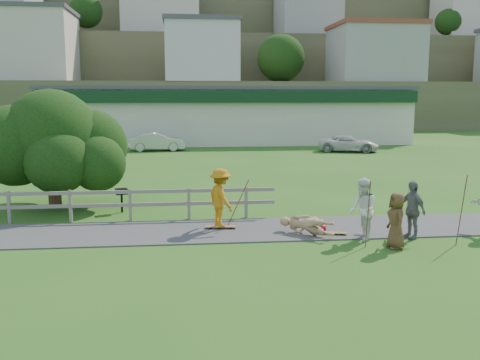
{
  "coord_description": "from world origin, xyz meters",
  "views": [
    {
      "loc": [
        -0.2,
        -14.95,
        4.23
      ],
      "look_at": [
        1.64,
        2.0,
        1.55
      ],
      "focal_mm": 40.0,
      "sensor_mm": 36.0,
      "label": 1
    }
  ],
  "objects": [
    {
      "name": "bbq",
      "position": [
        -2.44,
        4.66,
        0.44
      ],
      "size": [
        0.49,
        0.42,
        0.89
      ],
      "primitive_type": null,
      "rotation": [
        0.0,
        0.0,
        0.31
      ],
      "color": "black",
      "rests_on": "ground"
    },
    {
      "name": "spectator_a",
      "position": [
        5.06,
        -0.03,
        0.93
      ],
      "size": [
        0.7,
        0.9,
        1.85
      ],
      "primitive_type": "imported",
      "rotation": [
        0.0,
        0.0,
        4.71
      ],
      "color": "white",
      "rests_on": "ground"
    },
    {
      "name": "skater_fallen",
      "position": [
        3.55,
        0.68,
        0.33
      ],
      "size": [
        1.56,
        1.6,
        0.66
      ],
      "primitive_type": "imported",
      "rotation": [
        0.0,
        0.0,
        0.81
      ],
      "color": "tan",
      "rests_on": "ground"
    },
    {
      "name": "skater_rider",
      "position": [
        0.99,
        1.69,
        0.94
      ],
      "size": [
        1.12,
        1.39,
        1.88
      ],
      "primitive_type": "imported",
      "rotation": [
        0.0,
        0.0,
        1.98
      ],
      "color": "#C17412",
      "rests_on": "ground"
    },
    {
      "name": "car_silver",
      "position": [
        -2.16,
        27.2,
        0.71
      ],
      "size": [
        4.43,
        1.79,
        1.43
      ],
      "primitive_type": "imported",
      "rotation": [
        0.0,
        0.0,
        1.64
      ],
      "color": "silver",
      "rests_on": "ground"
    },
    {
      "name": "fence",
      "position": [
        -4.62,
        3.3,
        0.72
      ],
      "size": [
        15.05,
        0.1,
        1.1
      ],
      "color": "slate",
      "rests_on": "ground"
    },
    {
      "name": "spectator_c",
      "position": [
        5.71,
        -0.96,
        0.79
      ],
      "size": [
        0.53,
        0.79,
        1.59
      ],
      "primitive_type": "imported",
      "rotation": [
        0.0,
        0.0,
        4.68
      ],
      "color": "brown",
      "rests_on": "ground"
    },
    {
      "name": "pole_spec_left",
      "position": [
        4.95,
        -0.78,
        0.95
      ],
      "size": [
        0.03,
        0.03,
        1.9
      ],
      "primitive_type": "cylinder",
      "color": "brown",
      "rests_on": "ground"
    },
    {
      "name": "hillside",
      "position": [
        0.0,
        91.31,
        14.41
      ],
      "size": [
        220.0,
        67.0,
        47.5
      ],
      "color": "#464E2E",
      "rests_on": "ground"
    },
    {
      "name": "longboard_rider",
      "position": [
        0.99,
        1.69,
        0.05
      ],
      "size": [
        1.0,
        0.34,
        0.11
      ],
      "primitive_type": null,
      "rotation": [
        0.0,
        0.0,
        -0.1
      ],
      "color": "olive",
      "rests_on": "ground"
    },
    {
      "name": "longboard_fallen",
      "position": [
        4.35,
        0.58,
        0.05
      ],
      "size": [
        0.88,
        0.42,
        0.09
      ],
      "primitive_type": null,
      "rotation": [
        0.0,
        0.0,
        -0.27
      ],
      "color": "olive",
      "rests_on": "ground"
    },
    {
      "name": "strip_mall",
      "position": [
        4.0,
        34.94,
        2.58
      ],
      "size": [
        32.5,
        10.75,
        5.1
      ],
      "color": "beige",
      "rests_on": "ground"
    },
    {
      "name": "helmet",
      "position": [
        4.15,
        1.03,
        0.12
      ],
      "size": [
        0.24,
        0.24,
        0.24
      ],
      "primitive_type": "sphere",
      "color": "red",
      "rests_on": "ground"
    },
    {
      "name": "path",
      "position": [
        0.0,
        1.5,
        0.02
      ],
      "size": [
        34.0,
        3.0,
        0.04
      ],
      "primitive_type": "cube",
      "color": "#363638",
      "rests_on": "ground"
    },
    {
      "name": "ground",
      "position": [
        0.0,
        0.0,
        0.0
      ],
      "size": [
        260.0,
        260.0,
        0.0
      ],
      "primitive_type": "plane",
      "color": "#295C1A",
      "rests_on": "ground"
    },
    {
      "name": "tree",
      "position": [
        -5.09,
        5.84,
        1.77
      ],
      "size": [
        5.75,
        5.75,
        3.53
      ],
      "primitive_type": null,
      "color": "black",
      "rests_on": "ground"
    },
    {
      "name": "car_white",
      "position": [
        12.55,
        24.91,
        0.63
      ],
      "size": [
        4.94,
        3.27,
        1.26
      ],
      "primitive_type": "imported",
      "rotation": [
        0.0,
        0.0,
        1.29
      ],
      "color": "silver",
      "rests_on": "ground"
    },
    {
      "name": "pole_spec_right",
      "position": [
        7.7,
        -0.81,
        1.02
      ],
      "size": [
        0.03,
        0.03,
        2.03
      ],
      "primitive_type": "cylinder",
      "color": "brown",
      "rests_on": "ground"
    },
    {
      "name": "pole_rider",
      "position": [
        1.59,
        2.09,
        0.85
      ],
      "size": [
        0.03,
        0.03,
        1.71
      ],
      "primitive_type": "cylinder",
      "color": "brown",
      "rests_on": "ground"
    },
    {
      "name": "spectator_b",
      "position": [
        6.6,
        0.03,
        0.87
      ],
      "size": [
        0.73,
        1.11,
        1.75
      ],
      "primitive_type": "imported",
      "rotation": [
        0.0,
        0.0,
        5.03
      ],
      "color": "slate",
      "rests_on": "ground"
    }
  ]
}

